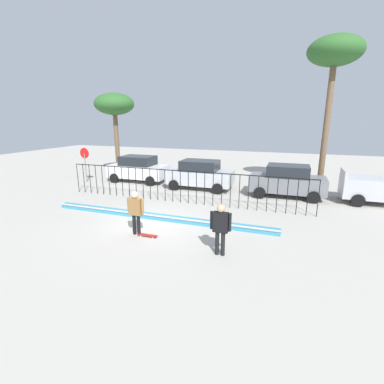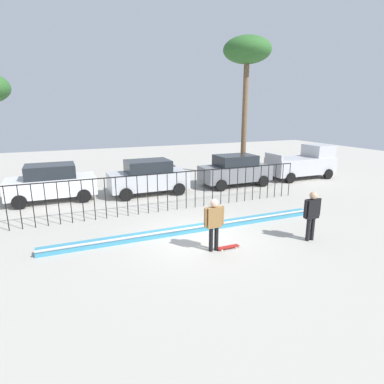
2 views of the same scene
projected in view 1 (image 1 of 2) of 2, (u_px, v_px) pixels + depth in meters
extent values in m
plane|color=#ADA89E|center=(151.00, 224.00, 12.44)|extent=(60.00, 60.00, 0.00)
cube|color=teal|center=(158.00, 217.00, 13.05)|extent=(11.00, 0.36, 0.22)
cylinder|color=#B2B2B7|center=(156.00, 216.00, 12.85)|extent=(11.00, 0.09, 0.09)
cylinder|color=black|center=(78.00, 178.00, 17.73)|extent=(0.04, 0.04, 1.81)
cylinder|color=black|center=(84.00, 178.00, 17.57)|extent=(0.04, 0.04, 1.81)
cylinder|color=black|center=(90.00, 179.00, 17.42)|extent=(0.04, 0.04, 1.81)
cylinder|color=black|center=(96.00, 179.00, 17.27)|extent=(0.04, 0.04, 1.81)
cylinder|color=black|center=(103.00, 180.00, 17.12)|extent=(0.04, 0.04, 1.81)
cylinder|color=black|center=(109.00, 181.00, 16.97)|extent=(0.04, 0.04, 1.81)
cylinder|color=black|center=(116.00, 181.00, 16.81)|extent=(0.04, 0.04, 1.81)
cylinder|color=black|center=(122.00, 182.00, 16.66)|extent=(0.04, 0.04, 1.81)
cylinder|color=black|center=(129.00, 182.00, 16.51)|extent=(0.04, 0.04, 1.81)
cylinder|color=black|center=(136.00, 183.00, 16.36)|extent=(0.04, 0.04, 1.81)
cylinder|color=black|center=(143.00, 183.00, 16.21)|extent=(0.04, 0.04, 1.81)
cylinder|color=black|center=(150.00, 184.00, 16.06)|extent=(0.04, 0.04, 1.81)
cylinder|color=black|center=(158.00, 185.00, 15.90)|extent=(0.04, 0.04, 1.81)
cylinder|color=black|center=(165.00, 185.00, 15.75)|extent=(0.04, 0.04, 1.81)
cylinder|color=black|center=(173.00, 186.00, 15.60)|extent=(0.04, 0.04, 1.81)
cylinder|color=black|center=(180.00, 187.00, 15.45)|extent=(0.04, 0.04, 1.81)
cylinder|color=black|center=(188.00, 187.00, 15.30)|extent=(0.04, 0.04, 1.81)
cylinder|color=black|center=(196.00, 188.00, 15.14)|extent=(0.04, 0.04, 1.81)
cylinder|color=black|center=(205.00, 189.00, 14.99)|extent=(0.04, 0.04, 1.81)
cylinder|color=black|center=(213.00, 189.00, 14.84)|extent=(0.04, 0.04, 1.81)
cylinder|color=black|center=(222.00, 190.00, 14.69)|extent=(0.04, 0.04, 1.81)
cylinder|color=black|center=(230.00, 191.00, 14.54)|extent=(0.04, 0.04, 1.81)
cylinder|color=black|center=(239.00, 192.00, 14.39)|extent=(0.04, 0.04, 1.81)
cylinder|color=black|center=(249.00, 192.00, 14.23)|extent=(0.04, 0.04, 1.81)
cylinder|color=black|center=(258.00, 193.00, 14.08)|extent=(0.04, 0.04, 1.81)
cylinder|color=black|center=(267.00, 194.00, 13.93)|extent=(0.04, 0.04, 1.81)
cylinder|color=black|center=(277.00, 195.00, 13.78)|extent=(0.04, 0.04, 1.81)
cylinder|color=black|center=(287.00, 196.00, 13.63)|extent=(0.04, 0.04, 1.81)
cylinder|color=black|center=(297.00, 197.00, 13.47)|extent=(0.04, 0.04, 1.81)
cylinder|color=black|center=(308.00, 198.00, 13.32)|extent=(0.04, 0.04, 1.81)
cylinder|color=black|center=(318.00, 198.00, 13.17)|extent=(0.04, 0.04, 1.81)
cube|color=black|center=(180.00, 171.00, 15.22)|extent=(14.00, 0.04, 0.04)
cylinder|color=black|center=(134.00, 224.00, 11.29)|extent=(0.14, 0.14, 0.84)
cylinder|color=black|center=(139.00, 225.00, 11.22)|extent=(0.14, 0.14, 0.84)
cube|color=olive|center=(136.00, 207.00, 11.06)|extent=(0.51, 0.22, 0.69)
sphere|color=beige|center=(135.00, 195.00, 10.94)|extent=(0.27, 0.27, 0.27)
cylinder|color=olive|center=(129.00, 205.00, 11.15)|extent=(0.11, 0.11, 0.62)
cylinder|color=olive|center=(142.00, 206.00, 10.95)|extent=(0.11, 0.11, 0.62)
cube|color=#A51E19|center=(148.00, 235.00, 11.12)|extent=(0.80, 0.20, 0.02)
cylinder|color=silver|center=(155.00, 236.00, 11.11)|extent=(0.05, 0.03, 0.05)
cylinder|color=silver|center=(153.00, 238.00, 10.97)|extent=(0.05, 0.03, 0.05)
cylinder|color=silver|center=(143.00, 234.00, 11.28)|extent=(0.05, 0.03, 0.05)
cylinder|color=silver|center=(141.00, 236.00, 11.15)|extent=(0.05, 0.03, 0.05)
cylinder|color=black|center=(217.00, 243.00, 9.59)|extent=(0.14, 0.14, 0.84)
cylinder|color=black|center=(223.00, 244.00, 9.52)|extent=(0.14, 0.14, 0.84)
cube|color=black|center=(221.00, 222.00, 9.36)|extent=(0.51, 0.22, 0.70)
sphere|color=tan|center=(221.00, 208.00, 9.24)|extent=(0.28, 0.28, 0.28)
cylinder|color=black|center=(212.00, 220.00, 9.45)|extent=(0.11, 0.11, 0.62)
cylinder|color=black|center=(230.00, 222.00, 9.25)|extent=(0.11, 0.11, 0.62)
cube|color=silver|center=(138.00, 171.00, 20.66)|extent=(4.30, 1.90, 0.90)
cube|color=#1E2328|center=(138.00, 161.00, 20.46)|extent=(2.37, 1.71, 0.66)
cylinder|color=black|center=(162.00, 176.00, 21.17)|extent=(0.68, 0.22, 0.68)
cylinder|color=black|center=(150.00, 181.00, 19.44)|extent=(0.68, 0.22, 0.68)
cylinder|color=black|center=(129.00, 173.00, 22.12)|extent=(0.68, 0.22, 0.68)
cylinder|color=black|center=(114.00, 178.00, 20.39)|extent=(0.68, 0.22, 0.68)
cube|color=#B7BABF|center=(200.00, 177.00, 18.54)|extent=(4.30, 1.90, 0.90)
cube|color=#1E2328|center=(200.00, 165.00, 18.34)|extent=(2.37, 1.71, 0.66)
cylinder|color=black|center=(224.00, 182.00, 19.05)|extent=(0.68, 0.22, 0.68)
cylinder|color=black|center=(217.00, 189.00, 17.32)|extent=(0.68, 0.22, 0.68)
cylinder|color=black|center=(184.00, 179.00, 20.00)|extent=(0.68, 0.22, 0.68)
cylinder|color=black|center=(174.00, 185.00, 18.27)|extent=(0.68, 0.22, 0.68)
cube|color=slate|center=(287.00, 184.00, 16.66)|extent=(4.30, 1.90, 0.90)
cube|color=#1E2328|center=(288.00, 171.00, 16.46)|extent=(2.37, 1.71, 0.66)
cylinder|color=black|center=(312.00, 189.00, 17.16)|extent=(0.68, 0.22, 0.68)
cylinder|color=black|center=(314.00, 197.00, 15.43)|extent=(0.68, 0.22, 0.68)
cylinder|color=black|center=(263.00, 186.00, 18.11)|extent=(0.68, 0.22, 0.68)
cylinder|color=black|center=(260.00, 193.00, 16.38)|extent=(0.68, 0.22, 0.68)
cube|color=#B7B7BC|center=(344.00, 173.00, 15.60)|extent=(0.12, 1.75, 0.36)
cylinder|color=black|center=(351.00, 192.00, 16.57)|extent=(0.68, 0.22, 0.68)
cylinder|color=black|center=(358.00, 200.00, 14.84)|extent=(0.68, 0.22, 0.68)
cylinder|color=slate|center=(86.00, 168.00, 20.48)|extent=(0.07, 0.07, 2.10)
cylinder|color=red|center=(84.00, 153.00, 20.23)|extent=(0.76, 0.02, 0.76)
cylinder|color=brown|center=(326.00, 132.00, 17.36)|extent=(0.36, 0.36, 7.48)
ellipsoid|color=#2D6028|center=(335.00, 51.00, 16.19)|extent=(3.13, 3.13, 1.72)
cylinder|color=brown|center=(117.00, 146.00, 22.89)|extent=(0.36, 0.36, 4.80)
ellipsoid|color=#2D6028|center=(114.00, 104.00, 22.06)|extent=(3.09, 3.09, 1.70)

